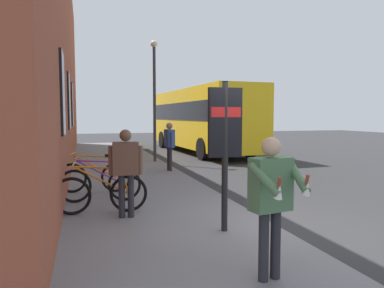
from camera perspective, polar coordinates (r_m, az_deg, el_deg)
ground at (r=12.28m, az=2.86°, el=-4.77°), size 60.00×60.00×0.00m
sidewalk_pavement at (r=13.60m, az=-11.05°, el=-3.69°), size 24.00×3.50×0.12m
station_facade at (r=14.57m, az=-19.97°, el=12.81°), size 22.00×0.65×8.31m
bicycle_by_door at (r=7.09m, az=-14.25°, el=-7.59°), size 0.48×1.77×0.97m
bicycle_under_window at (r=8.04m, az=-14.38°, el=-6.17°), size 0.48×1.77×0.97m
bicycle_leaning_wall at (r=9.05m, az=-15.26°, el=-5.00°), size 0.55×1.74×0.97m
transit_info_sign at (r=5.72m, az=5.26°, el=1.89°), size 0.11×0.55×2.40m
city_bus at (r=19.52m, az=1.30°, el=4.33°), size 10.62×3.08×3.35m
pedestrian_crossing_street at (r=6.62m, az=-10.46°, el=-3.15°), size 0.29×0.61×1.61m
pedestrian_near_bus at (r=12.15m, az=-3.60°, el=0.41°), size 0.62×0.28×1.62m
tourist_with_hotdogs at (r=4.12m, az=12.55°, el=-7.58°), size 0.61×0.62×1.62m
street_lamp at (r=14.76m, az=-5.99°, el=8.58°), size 0.28×0.28×4.88m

